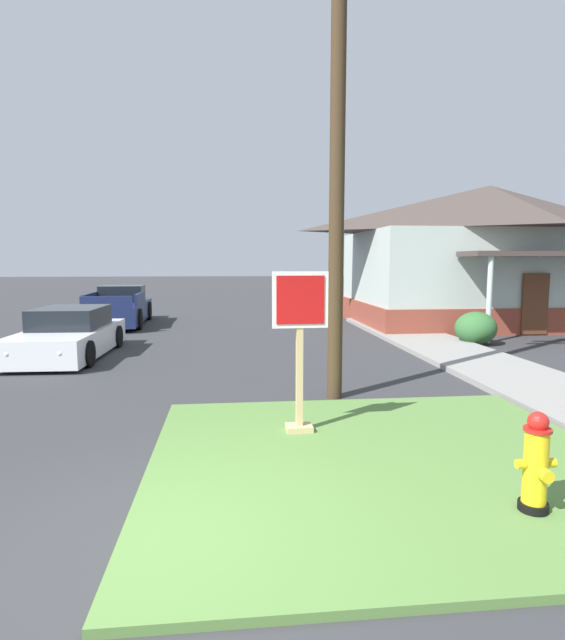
{
  "coord_description": "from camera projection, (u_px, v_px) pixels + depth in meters",
  "views": [
    {
      "loc": [
        0.63,
        -4.13,
        2.43
      ],
      "look_at": [
        1.58,
        4.79,
        1.38
      ],
      "focal_mm": 28.18,
      "sensor_mm": 36.0,
      "label": 1
    }
  ],
  "objects": [
    {
      "name": "grass_corner_patch",
      "position": [
        385.0,
        461.0,
        6.05
      ],
      "size": [
        5.63,
        5.13,
        0.08
      ],
      "primitive_type": "cube",
      "color": "#567F3D",
      "rests_on": "ground"
    },
    {
      "name": "utility_pole",
      "position": [
        338.0,
        72.0,
        8.35
      ],
      "size": [
        1.53,
        0.26,
        10.66
      ],
      "color": "#42301E",
      "rests_on": "ground"
    },
    {
      "name": "shrub_near_porch",
      "position": [
        476.0,
        328.0,
        14.69
      ],
      "size": [
        1.18,
        1.18,
        0.97
      ],
      "primitive_type": "ellipsoid",
      "color": "#316331",
      "rests_on": "ground"
    },
    {
      "name": "sidewalk_strip",
      "position": [
        493.0,
        368.0,
        11.22
      ],
      "size": [
        2.2,
        19.24,
        0.12
      ],
      "primitive_type": "cube",
      "color": "gray",
      "rests_on": "ground"
    },
    {
      "name": "pickup_truck_navy",
      "position": [
        120.0,
        309.0,
        19.37
      ],
      "size": [
        2.18,
        5.3,
        1.48
      ],
      "color": "#19234C",
      "rests_on": "ground"
    },
    {
      "name": "parked_sedan_white",
      "position": [
        69.0,
        335.0,
        12.88
      ],
      "size": [
        2.04,
        4.46,
        1.25
      ],
      "color": "silver",
      "rests_on": "ground"
    },
    {
      "name": "ground_plane",
      "position": [
        158.0,
        547.0,
        4.29
      ],
      "size": [
        160.0,
        160.0,
        0.0
      ],
      "primitive_type": "plane",
      "color": "#333335"
    },
    {
      "name": "manhole_cover",
      "position": [
        186.0,
        444.0,
        6.69
      ],
      "size": [
        0.7,
        0.7,
        0.02
      ],
      "primitive_type": "cylinder",
      "color": "black",
      "rests_on": "ground"
    },
    {
      "name": "fire_hydrant",
      "position": [
        536.0,
        464.0,
        4.71
      ],
      "size": [
        0.38,
        0.34,
        0.96
      ],
      "color": "black",
      "rests_on": "grass_corner_patch"
    },
    {
      "name": "stop_sign",
      "position": [
        300.0,
        353.0,
        6.86
      ],
      "size": [
        0.77,
        0.29,
        2.22
      ],
      "color": "tan",
      "rests_on": "grass_corner_patch"
    },
    {
      "name": "corner_house",
      "position": [
        487.0,
        254.0,
        19.4
      ],
      "size": [
        10.51,
        8.02,
        5.31
      ],
      "color": "brown",
      "rests_on": "ground"
    }
  ]
}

